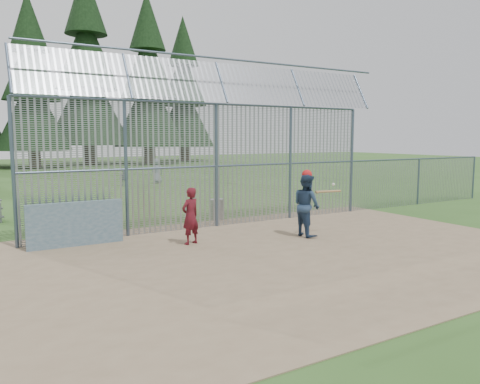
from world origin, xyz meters
TOP-DOWN VIEW (x-y plane):
  - ground at (0.00, 0.00)m, footprint 120.00×120.00m
  - dirt_infield at (0.00, -0.50)m, footprint 14.00×10.00m
  - dugout_wall at (-4.60, 2.90)m, footprint 2.50×0.12m
  - batter at (1.55, 0.75)m, footprint 0.73×0.92m
  - onlooker at (-1.86, 1.53)m, footprint 0.66×0.53m
  - bg_kid_standing at (3.61, 18.41)m, footprint 0.82×0.58m
  - bg_kid_seated at (1.23, 17.68)m, footprint 0.56×0.24m
  - batting_gear at (1.66, 0.73)m, footprint 1.27×0.41m
  - trash_can at (0.59, 4.62)m, footprint 0.56×0.56m
  - backstop_fence at (1.81, 3.43)m, footprint 20.09×0.81m
  - conifer_row at (1.93, 41.51)m, footprint 38.48×12.26m

SIDE VIEW (x-z plane):
  - ground at x=0.00m, z-range 0.00..0.00m
  - dirt_infield at x=0.00m, z-range 0.00..0.02m
  - trash_can at x=0.59m, z-range -0.03..0.79m
  - bg_kid_seated at x=1.23m, z-range 0.00..0.95m
  - dugout_wall at x=-4.60m, z-range 0.02..1.22m
  - bg_kid_standing at x=3.61m, z-range 0.00..1.58m
  - onlooker at x=-1.86m, z-range 0.02..1.58m
  - batter at x=1.55m, z-range 0.02..1.86m
  - batting_gear at x=1.66m, z-range 1.41..2.12m
  - backstop_fence at x=1.81m, z-range -0.29..5.01m
  - conifer_row at x=1.93m, z-range 0.73..20.93m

